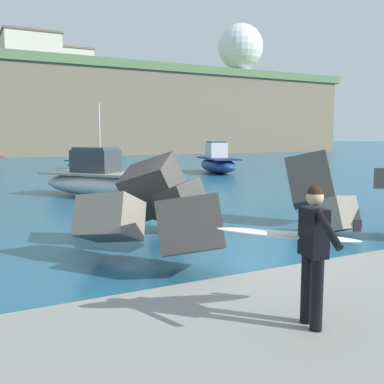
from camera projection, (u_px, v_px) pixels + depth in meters
name	position (u px, v px, depth m)	size (l,w,h in m)	color
ground_plane	(230.00, 256.00, 9.75)	(400.00, 400.00, 0.00)	#235B7A
walkway_path	(384.00, 315.00, 6.22)	(48.00, 4.40, 0.24)	gray
breakwater_jetty	(85.00, 211.00, 9.13)	(30.09, 6.37, 2.39)	#4C4944
surfer_with_board	(306.00, 243.00, 5.54)	(2.12, 1.36, 1.78)	black
boat_near_left	(104.00, 180.00, 19.33)	(5.41, 6.26, 2.15)	beige
boat_near_centre	(218.00, 162.00, 32.15)	(3.30, 5.76, 2.29)	navy
boat_mid_left	(96.00, 163.00, 37.58)	(5.90, 3.82, 5.44)	#1E6656
mooring_buoy_middle	(104.00, 182.00, 23.76)	(0.44, 0.44, 0.44)	yellow
headland_bluff	(61.00, 112.00, 73.91)	(91.33, 33.87, 13.22)	#756651
radar_dome	(240.00, 49.00, 84.47)	(8.56, 8.56, 10.61)	silver
station_building_west	(31.00, 48.00, 64.75)	(8.08, 7.20, 4.27)	beige
station_building_central	(73.00, 65.00, 83.62)	(6.81, 6.73, 5.60)	beige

